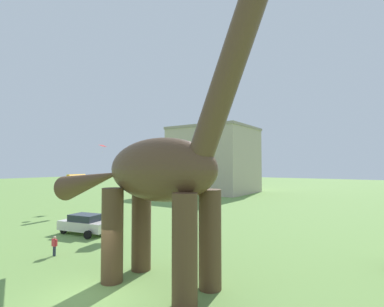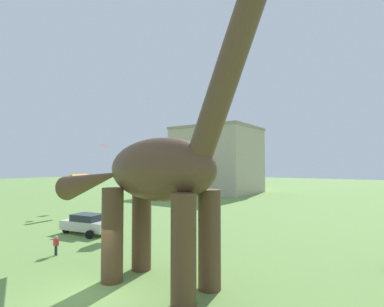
{
  "view_description": "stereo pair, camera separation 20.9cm",
  "coord_description": "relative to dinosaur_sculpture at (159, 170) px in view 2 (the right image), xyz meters",
  "views": [
    {
      "loc": [
        10.47,
        -7.7,
        5.46
      ],
      "look_at": [
        2.19,
        4.48,
        6.06
      ],
      "focal_mm": 27.09,
      "sensor_mm": 36.0,
      "label": 1
    },
    {
      "loc": [
        10.64,
        -7.59,
        5.46
      ],
      "look_at": [
        2.19,
        4.48,
        6.06
      ],
      "focal_mm": 27.09,
      "sensor_mm": 36.0,
      "label": 2
    }
  ],
  "objects": [
    {
      "name": "ground_plane",
      "position": [
        -1.66,
        -2.54,
        -5.26
      ],
      "size": [
        240.0,
        240.0,
        0.0
      ],
      "primitive_type": "plane",
      "color": "#6B9347"
    },
    {
      "name": "dinosaur_sculpture",
      "position": [
        0.0,
        0.0,
        0.0
      ],
      "size": [
        13.92,
        2.95,
        14.55
      ],
      "rotation": [
        0.0,
        0.0,
        0.02
      ],
      "color": "#513823",
      "rests_on": "ground_plane"
    },
    {
      "name": "parked_sedan_left",
      "position": [
        -11.3,
        4.21,
        -4.46
      ],
      "size": [
        4.46,
        2.54,
        1.55
      ],
      "rotation": [
        0.0,
        0.0,
        0.19
      ],
      "color": "silver",
      "rests_on": "ground_plane"
    },
    {
      "name": "person_near_flyer",
      "position": [
        -7.97,
        -0.31,
        -4.55
      ],
      "size": [
        0.44,
        0.2,
        1.18
      ],
      "rotation": [
        0.0,
        0.0,
        1.35
      ],
      "color": "#2D3347",
      "rests_on": "ground_plane"
    },
    {
      "name": "person_vendor_side",
      "position": [
        -12.84,
        9.02,
        -4.37
      ],
      "size": [
        0.55,
        0.24,
        1.48
      ],
      "rotation": [
        0.0,
        0.0,
        6.2
      ],
      "color": "black",
      "rests_on": "ground_plane"
    },
    {
      "name": "kite_mid_left",
      "position": [
        -20.03,
        9.07,
        -1.09
      ],
      "size": [
        1.92,
        2.21,
        0.64
      ],
      "color": "orange"
    },
    {
      "name": "kite_apex",
      "position": [
        -13.46,
        13.19,
        2.57
      ],
      "size": [
        0.69,
        0.74,
        0.17
      ],
      "color": "purple"
    },
    {
      "name": "kite_far_right",
      "position": [
        -8.84,
        9.77,
        1.42
      ],
      "size": [
        1.27,
        1.27,
        1.28
      ],
      "color": "pink"
    },
    {
      "name": "kite_mid_center",
      "position": [
        -23.61,
        15.64,
        2.88
      ],
      "size": [
        0.91,
        1.13,
        1.28
      ],
      "color": "red"
    },
    {
      "name": "background_building_block",
      "position": [
        -20.49,
        40.94,
        1.3
      ],
      "size": [
        15.29,
        13.72,
        13.11
      ],
      "color": "#B7A893",
      "rests_on": "ground_plane"
    }
  ]
}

